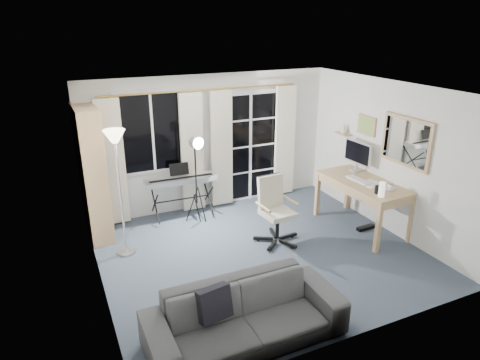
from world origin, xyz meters
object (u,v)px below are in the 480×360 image
(bookshelf, at_px, (90,177))
(office_chair, at_px, (274,203))
(keyboard_piano, at_px, (181,181))
(monitor, at_px, (358,153))
(studio_light, at_px, (196,153))
(mug, at_px, (392,187))
(sofa, at_px, (245,307))
(torchiere_lamp, at_px, (116,156))
(desk, at_px, (363,187))

(bookshelf, distance_m, office_chair, 2.85)
(keyboard_piano, xyz_separation_m, monitor, (2.75, -1.17, 0.46))
(bookshelf, relative_size, studio_light, 1.34)
(office_chair, distance_m, mug, 1.80)
(bookshelf, bearing_deg, studio_light, -10.99)
(mug, bearing_deg, sofa, -159.32)
(bookshelf, xyz_separation_m, torchiere_lamp, (0.31, -0.79, 0.52))
(desk, xyz_separation_m, monitor, (0.20, 0.45, 0.42))
(keyboard_piano, height_order, desk, keyboard_piano)
(keyboard_piano, relative_size, desk, 0.79)
(bookshelf, xyz_separation_m, sofa, (1.14, -3.18, -0.57))
(office_chair, bearing_deg, keyboard_piano, 122.62)
(studio_light, distance_m, desk, 2.75)
(torchiere_lamp, height_order, desk, torchiere_lamp)
(torchiere_lamp, bearing_deg, mug, -18.61)
(sofa, bearing_deg, bookshelf, 109.61)
(studio_light, bearing_deg, keyboard_piano, 103.23)
(torchiere_lamp, height_order, keyboard_piano, torchiere_lamp)
(torchiere_lamp, height_order, mug, torchiere_lamp)
(bookshelf, relative_size, keyboard_piano, 1.67)
(bookshelf, distance_m, sofa, 3.43)
(torchiere_lamp, distance_m, monitor, 3.92)
(bookshelf, relative_size, mug, 15.33)
(mug, bearing_deg, bookshelf, 153.33)
(torchiere_lamp, xyz_separation_m, mug, (3.79, -1.28, -0.61))
(mug, bearing_deg, keyboard_piano, 141.34)
(torchiere_lamp, xyz_separation_m, keyboard_piano, (1.14, 0.85, -0.83))
(office_chair, bearing_deg, monitor, 1.44)
(desk, distance_m, sofa, 3.31)
(desk, bearing_deg, bookshelf, 155.79)
(studio_light, height_order, desk, studio_light)
(studio_light, bearing_deg, monitor, -33.28)
(office_chair, height_order, desk, office_chair)
(sofa, bearing_deg, desk, 29.44)
(office_chair, height_order, sofa, office_chair)
(keyboard_piano, bearing_deg, office_chair, -50.42)
(desk, distance_m, mug, 0.54)
(office_chair, bearing_deg, sofa, -131.02)
(bookshelf, height_order, studio_light, bookshelf)
(studio_light, xyz_separation_m, mug, (2.47, -1.79, -0.35))
(keyboard_piano, height_order, sofa, keyboard_piano)
(office_chair, xyz_separation_m, monitor, (1.70, 0.19, 0.53))
(keyboard_piano, bearing_deg, bookshelf, -175.58)
(keyboard_piano, distance_m, desk, 3.03)
(keyboard_piano, relative_size, sofa, 0.58)
(desk, relative_size, monitor, 2.65)
(keyboard_piano, height_order, monitor, monitor)
(monitor, bearing_deg, desk, -116.46)
(keyboard_piano, distance_m, office_chair, 1.73)
(monitor, xyz_separation_m, sofa, (-3.07, -2.07, -0.72))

